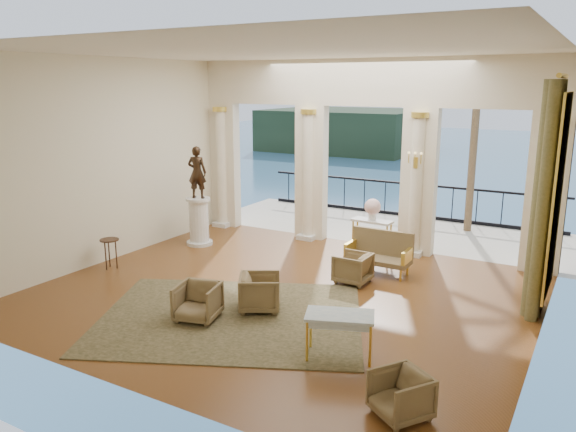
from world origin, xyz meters
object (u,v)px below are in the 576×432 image
Objects in this scene: armchair_b at (401,393)px; statue at (197,172)px; armchair_c at (353,267)px; game_table at (340,319)px; settee at (380,252)px; pedestal at (199,222)px; side_table at (110,243)px; armchair_a at (198,300)px; armchair_d at (260,291)px; console_table at (372,226)px.

statue is (-6.80, 4.67, 1.51)m from armchair_b.
game_table is at bearing 21.61° from armchair_c.
settee is at bearing 81.66° from game_table.
pedestal is (-6.80, 4.67, 0.26)m from armchair_b.
settee is at bearing 27.39° from side_table.
armchair_a is 1.07× the size of side_table.
settee is (-2.14, 4.91, 0.13)m from armchair_b.
settee is at bearing 165.47° from statue.
armchair_c is 0.60× the size of game_table.
armchair_c is at bearing 155.12° from armchair_b.
armchair_a is 1.04× the size of armchair_c.
side_table is (-3.37, 1.20, 0.21)m from armchair_a.
armchair_d is 0.76× the size of console_table.
pedestal is 1.80× the size of side_table.
armchair_c reaches higher than side_table.
armchair_c is at bearing -52.42° from armchair_d.
pedestal reaches higher than console_table.
statue is (-2.87, 3.64, 1.47)m from armchair_a.
side_table is at bearing -68.40° from armchair_c.
game_table is at bearing -77.14° from settee.
armchair_b is 7.64m from side_table.
console_table is (-0.32, 1.81, 0.39)m from armchair_c.
armchair_a is 1.12m from armchair_d.
settee reaches higher than console_table.
settee reaches higher than armchair_c.
armchair_a is at bearing 111.98° from armchair_d.
game_table reaches higher than armchair_c.
settee reaches higher than armchair_a.
statue is at bearing 125.63° from game_table.
game_table is 1.70× the size of side_table.
armchair_a is at bearing -114.40° from settee.
statue reaches higher than armchair_a.
armchair_c is 4.47m from pedestal.
settee reaches higher than side_table.
armchair_c is at bearing -104.87° from settee.
statue is at bearing 0.00° from pedestal.
statue reaches higher than armchair_c.
armchair_c is 0.92m from settee.
game_table is at bearing -33.52° from pedestal.
settee is 1.14× the size of pedestal.
statue is at bearing 22.08° from armchair_d.
game_table is (1.96, -0.91, 0.25)m from armchair_d.
game_table is at bearing 176.14° from armchair_b.
armchair_a is 4.98m from console_table.
pedestal is (-3.56, 2.75, 0.21)m from armchair_d.
game_table is at bearing -145.08° from armchair_d.
armchair_a is at bearing -19.66° from side_table.
armchair_a is at bearing 158.65° from game_table.
side_table is at bearing -152.25° from settee.
pedestal is (-5.52, 3.66, -0.04)m from game_table.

